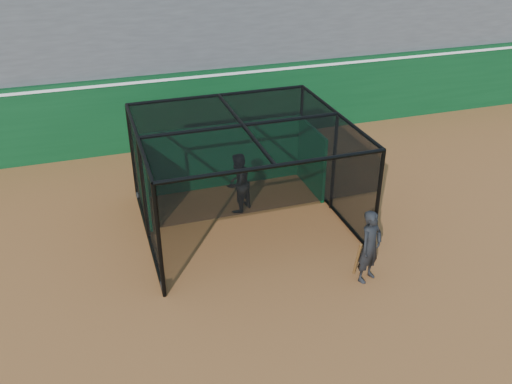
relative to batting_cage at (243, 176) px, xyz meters
name	(u,v)px	position (x,y,z in m)	size (l,w,h in m)	color
ground	(257,297)	(-0.62, -2.95, -1.36)	(120.00, 120.00, 0.00)	brown
outfield_wall	(177,108)	(-0.62, 5.55, -0.07)	(50.00, 0.50, 2.50)	#0A3A19
batting_cage	(243,176)	(0.00, 0.00, 0.00)	(5.04, 4.68, 2.72)	black
batter	(238,183)	(0.04, 0.65, -0.53)	(0.80, 0.63, 1.66)	black
on_deck_player	(370,247)	(1.91, -3.11, -0.50)	(0.75, 0.65, 1.73)	black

